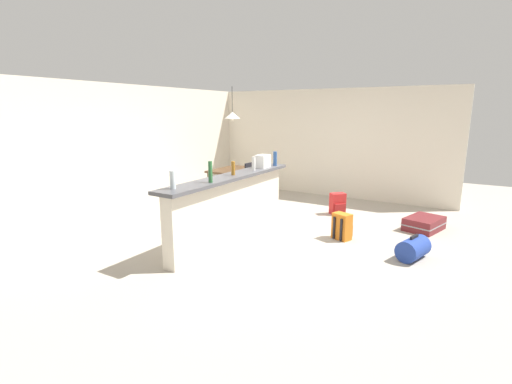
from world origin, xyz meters
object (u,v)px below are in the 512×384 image
object	(u,v)px
bottle_white	(254,164)
dining_chair_near_partition	(255,182)
grocery_bag	(263,161)
dining_table	(235,173)
bottle_amber	(233,168)
bottle_blue	(275,159)
bottle_clear	(173,180)
duffel_bag_blue	(413,249)
backpack_orange	(342,227)
pendant_lamp	(232,115)
backpack_red	(338,204)
bottle_green	(210,172)
suitcase_flat_maroon	(424,223)

from	to	relation	value
bottle_white	dining_chair_near_partition	distance (m)	1.78
bottle_white	grocery_bag	distance (m)	0.36
bottle_white	dining_table	size ratio (longest dim) A/B	0.21
bottle_amber	bottle_blue	xyz separation A→B (m)	(1.23, -0.07, 0.02)
bottle_clear	dining_chair_near_partition	xyz separation A→B (m)	(3.23, 0.76, -0.63)
bottle_clear	duffel_bag_blue	world-z (taller)	bottle_clear
bottle_white	bottle_blue	world-z (taller)	bottle_blue
bottle_blue	bottle_clear	bearing A→B (deg)	176.96
grocery_bag	backpack_orange	distance (m)	1.74
dining_chair_near_partition	duffel_bag_blue	size ratio (longest dim) A/B	1.71
bottle_white	duffel_bag_blue	xyz separation A→B (m)	(0.03, -2.54, -0.99)
grocery_bag	pendant_lamp	world-z (taller)	pendant_lamp
bottle_clear	backpack_red	world-z (taller)	bottle_clear
grocery_bag	backpack_red	size ratio (longest dim) A/B	0.62
backpack_orange	bottle_amber	bearing A→B (deg)	120.91
bottle_amber	duffel_bag_blue	world-z (taller)	bottle_amber
bottle_blue	pendant_lamp	distance (m)	1.83
bottle_amber	pendant_lamp	world-z (taller)	pendant_lamp
pendant_lamp	backpack_red	world-z (taller)	pendant_lamp
bottle_green	bottle_white	size ratio (longest dim) A/B	1.31
bottle_clear	bottle_white	size ratio (longest dim) A/B	1.02
suitcase_flat_maroon	backpack_red	world-z (taller)	backpack_red
dining_chair_near_partition	pendant_lamp	size ratio (longest dim) A/B	1.31
bottle_green	dining_table	size ratio (longest dim) A/B	0.27
bottle_white	bottle_blue	distance (m)	0.68
bottle_blue	bottle_green	bearing A→B (deg)	-179.80
backpack_red	bottle_amber	bearing A→B (deg)	157.79
bottle_clear	bottle_white	bearing A→B (deg)	-2.93
dining_table	suitcase_flat_maroon	distance (m)	3.95
bottle_blue	pendant_lamp	bearing A→B (deg)	61.34
grocery_bag	suitcase_flat_maroon	distance (m)	2.96
bottle_amber	grocery_bag	bearing A→B (deg)	-0.01
bottle_green	bottle_white	distance (m)	1.21
bottle_clear	duffel_bag_blue	distance (m)	3.36
bottle_white	suitcase_flat_maroon	size ratio (longest dim) A/B	0.25
duffel_bag_blue	bottle_amber	bearing A→B (deg)	102.82
bottle_white	grocery_bag	world-z (taller)	bottle_white
bottle_amber	dining_chair_near_partition	bearing A→B (deg)	22.46
bottle_amber	suitcase_flat_maroon	bearing A→B (deg)	-50.68
dining_table	bottle_white	bearing A→B (deg)	-136.86
suitcase_flat_maroon	grocery_bag	bearing A→B (deg)	114.60
suitcase_flat_maroon	backpack_orange	world-z (taller)	backpack_orange
backpack_orange	bottle_blue	bearing A→B (deg)	76.12
backpack_orange	pendant_lamp	bearing A→B (deg)	68.18
duffel_bag_blue	bottle_white	bearing A→B (deg)	90.71
duffel_bag_blue	bottle_blue	bearing A→B (deg)	75.57
dining_chair_near_partition	pendant_lamp	bearing A→B (deg)	85.59
bottle_amber	suitcase_flat_maroon	world-z (taller)	bottle_amber
bottle_clear	bottle_green	bearing A→B (deg)	-13.20
bottle_white	dining_chair_near_partition	world-z (taller)	bottle_white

